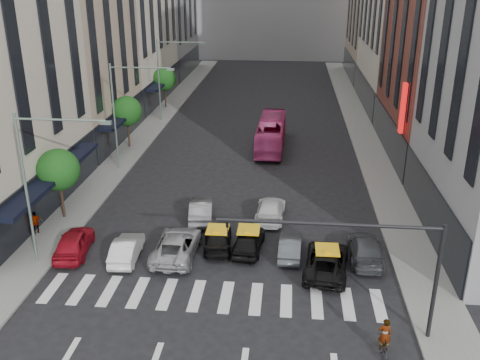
% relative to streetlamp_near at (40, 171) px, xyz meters
% --- Properties ---
extents(ground, '(160.00, 160.00, 0.00)m').
position_rel_streetlamp_near_xyz_m(ground, '(10.04, -4.00, -5.90)').
color(ground, black).
rests_on(ground, ground).
extents(sidewalk_left, '(3.00, 96.00, 0.15)m').
position_rel_streetlamp_near_xyz_m(sidewalk_left, '(-1.46, 26.00, -5.83)').
color(sidewalk_left, slate).
rests_on(sidewalk_left, ground).
extents(sidewalk_right, '(3.00, 96.00, 0.15)m').
position_rel_streetlamp_near_xyz_m(sidewalk_right, '(21.54, 26.00, -5.83)').
color(sidewalk_right, slate).
rests_on(sidewalk_right, ground).
extents(building_left_b, '(8.00, 16.00, 24.00)m').
position_rel_streetlamp_near_xyz_m(building_left_b, '(-6.96, 24.00, 6.10)').
color(building_left_b, tan).
rests_on(building_left_b, ground).
extents(building_right_b, '(8.00, 18.00, 26.00)m').
position_rel_streetlamp_near_xyz_m(building_right_b, '(27.04, 23.00, 7.10)').
color(building_right_b, brown).
rests_on(building_right_b, ground).
extents(tree_near, '(2.88, 2.88, 4.95)m').
position_rel_streetlamp_near_xyz_m(tree_near, '(-1.76, 6.00, -2.25)').
color(tree_near, black).
rests_on(tree_near, sidewalk_left).
extents(tree_mid, '(2.88, 2.88, 4.95)m').
position_rel_streetlamp_near_xyz_m(tree_mid, '(-1.76, 22.00, -2.25)').
color(tree_mid, black).
rests_on(tree_mid, sidewalk_left).
extents(tree_far, '(2.88, 2.88, 4.95)m').
position_rel_streetlamp_near_xyz_m(tree_far, '(-1.76, 38.00, -2.25)').
color(tree_far, black).
rests_on(tree_far, sidewalk_left).
extents(streetlamp_near, '(5.38, 0.25, 9.00)m').
position_rel_streetlamp_near_xyz_m(streetlamp_near, '(0.00, 0.00, 0.00)').
color(streetlamp_near, gray).
rests_on(streetlamp_near, sidewalk_left).
extents(streetlamp_mid, '(5.38, 0.25, 9.00)m').
position_rel_streetlamp_near_xyz_m(streetlamp_mid, '(0.00, 16.00, 0.00)').
color(streetlamp_mid, gray).
rests_on(streetlamp_mid, sidewalk_left).
extents(streetlamp_far, '(5.38, 0.25, 9.00)m').
position_rel_streetlamp_near_xyz_m(streetlamp_far, '(0.00, 32.00, 0.00)').
color(streetlamp_far, gray).
rests_on(streetlamp_far, sidewalk_left).
extents(traffic_signal, '(10.10, 0.20, 6.00)m').
position_rel_streetlamp_near_xyz_m(traffic_signal, '(17.74, -5.00, -1.43)').
color(traffic_signal, black).
rests_on(traffic_signal, ground).
extents(liberty_sign, '(0.30, 0.70, 4.00)m').
position_rel_streetlamp_near_xyz_m(liberty_sign, '(22.64, 16.00, 0.10)').
color(liberty_sign, red).
rests_on(liberty_sign, ground).
extents(car_red, '(2.32, 4.61, 1.51)m').
position_rel_streetlamp_near_xyz_m(car_red, '(0.84, 1.30, -5.15)').
color(car_red, maroon).
rests_on(car_red, ground).
extents(car_white_front, '(1.65, 4.11, 1.33)m').
position_rel_streetlamp_near_xyz_m(car_white_front, '(4.21, 1.00, -5.24)').
color(car_white_front, silver).
rests_on(car_white_front, ground).
extents(car_silver, '(2.55, 5.36, 1.48)m').
position_rel_streetlamp_near_xyz_m(car_silver, '(7.14, 1.63, -5.17)').
color(car_silver, '#A9A9AE').
rests_on(car_silver, ground).
extents(taxi_left, '(2.18, 4.41, 1.23)m').
position_rel_streetlamp_near_xyz_m(taxi_left, '(9.48, 2.90, -5.29)').
color(taxi_left, black).
rests_on(taxi_left, ground).
extents(taxi_center, '(2.00, 4.29, 1.42)m').
position_rel_streetlamp_near_xyz_m(taxi_center, '(11.43, 2.69, -5.19)').
color(taxi_center, black).
rests_on(taxi_center, ground).
extents(car_grey_mid, '(1.45, 3.83, 1.25)m').
position_rel_streetlamp_near_xyz_m(car_grey_mid, '(14.00, 2.33, -5.28)').
color(car_grey_mid, '#414549').
rests_on(car_grey_mid, ground).
extents(taxi_right, '(2.99, 5.39, 1.43)m').
position_rel_streetlamp_near_xyz_m(taxi_right, '(16.09, 0.60, -5.19)').
color(taxi_right, black).
rests_on(taxi_right, ground).
extents(car_grey_curb, '(2.01, 4.76, 1.37)m').
position_rel_streetlamp_near_xyz_m(car_grey_curb, '(18.48, 2.28, -5.22)').
color(car_grey_curb, '#3E4145').
rests_on(car_grey_curb, ground).
extents(car_row2_left, '(2.07, 4.59, 1.46)m').
position_rel_streetlamp_near_xyz_m(car_row2_left, '(7.81, 6.80, -5.17)').
color(car_row2_left, gray).
rests_on(car_row2_left, ground).
extents(car_row2_right, '(2.12, 4.75, 1.35)m').
position_rel_streetlamp_near_xyz_m(car_row2_right, '(12.59, 7.42, -5.23)').
color(car_row2_right, silver).
rests_on(car_row2_right, ground).
extents(bus, '(2.68, 10.43, 2.89)m').
position_rel_streetlamp_near_xyz_m(bus, '(12.01, 23.34, -4.46)').
color(bus, '#D83F88').
rests_on(bus, ground).
extents(motorcycle, '(0.57, 1.58, 0.83)m').
position_rel_streetlamp_near_xyz_m(motorcycle, '(18.26, -6.31, -5.49)').
color(motorcycle, black).
rests_on(motorcycle, ground).
extents(rider, '(0.60, 0.40, 1.64)m').
position_rel_streetlamp_near_xyz_m(rider, '(18.26, -6.31, -4.26)').
color(rider, gray).
rests_on(rider, motorcycle).
extents(pedestrian_far, '(0.92, 0.86, 1.53)m').
position_rel_streetlamp_near_xyz_m(pedestrian_far, '(-2.56, 3.42, -4.99)').
color(pedestrian_far, gray).
rests_on(pedestrian_far, sidewalk_left).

